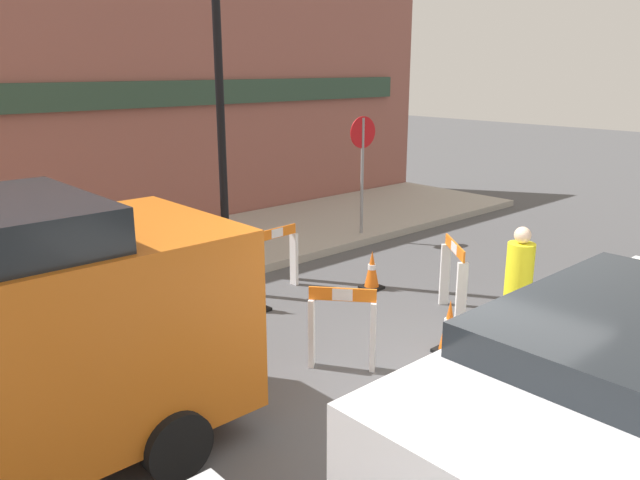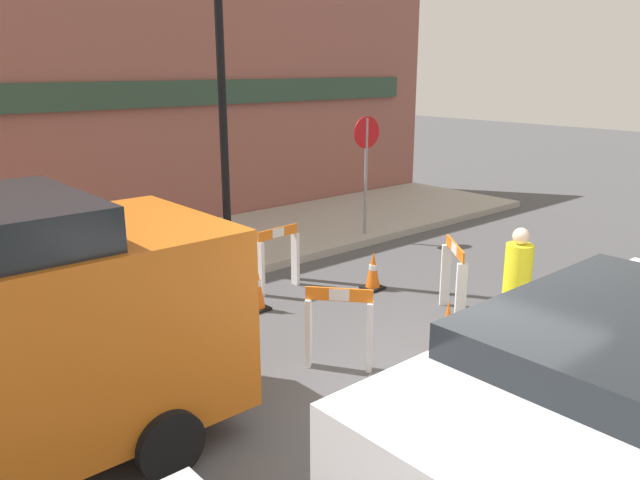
# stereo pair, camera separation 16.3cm
# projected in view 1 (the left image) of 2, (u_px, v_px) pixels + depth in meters

# --- Properties ---
(ground_plane) EXTENTS (60.00, 60.00, 0.00)m
(ground_plane) POSITION_uv_depth(u_px,v_px,m) (433.00, 406.00, 6.31)
(ground_plane) COLOR #4C4C4F
(sidewalk_slab) EXTENTS (18.00, 3.42, 0.14)m
(sidewalk_slab) POSITION_uv_depth(u_px,v_px,m) (143.00, 262.00, 10.71)
(sidewalk_slab) COLOR #ADA89E
(sidewalk_slab) RESTS_ON ground_plane
(storefront_facade) EXTENTS (18.00, 0.22, 5.50)m
(storefront_facade) POSITION_uv_depth(u_px,v_px,m) (86.00, 99.00, 11.25)
(storefront_facade) COLOR #93564C
(storefront_facade) RESTS_ON ground_plane
(streetlamp_post) EXTENTS (0.44, 0.44, 6.11)m
(streetlamp_post) POSITION_uv_depth(u_px,v_px,m) (216.00, 18.00, 9.30)
(streetlamp_post) COLOR black
(streetlamp_post) RESTS_ON sidewalk_slab
(stop_sign) EXTENTS (0.60, 0.08, 2.27)m
(stop_sign) POSITION_uv_depth(u_px,v_px,m) (362.00, 156.00, 11.90)
(stop_sign) COLOR gray
(stop_sign) RESTS_ON sidewalk_slab
(barricade_0) EXTENTS (0.78, 0.19, 0.99)m
(barricade_0) POSITION_uv_depth(u_px,v_px,m) (277.00, 257.00, 9.44)
(barricade_0) COLOR white
(barricade_0) RESTS_ON ground_plane
(barricade_1) EXTENTS (0.58, 0.66, 0.96)m
(barricade_1) POSITION_uv_depth(u_px,v_px,m) (342.00, 326.00, 6.97)
(barricade_1) COLOR white
(barricade_1) RESTS_ON ground_plane
(barricade_2) EXTENTS (0.68, 0.79, 1.05)m
(barricade_2) POSITION_uv_depth(u_px,v_px,m) (453.00, 276.00, 8.45)
(barricade_2) COLOR white
(barricade_2) RESTS_ON ground_plane
(traffic_cone_0) EXTENTS (0.30, 0.30, 0.70)m
(traffic_cone_0) POSITION_uv_depth(u_px,v_px,m) (257.00, 288.00, 8.69)
(traffic_cone_0) COLOR black
(traffic_cone_0) RESTS_ON ground_plane
(traffic_cone_1) EXTENTS (0.30, 0.30, 0.67)m
(traffic_cone_1) POSITION_uv_depth(u_px,v_px,m) (449.00, 327.00, 7.41)
(traffic_cone_1) COLOR black
(traffic_cone_1) RESTS_ON ground_plane
(traffic_cone_2) EXTENTS (0.30, 0.30, 0.61)m
(traffic_cone_2) POSITION_uv_depth(u_px,v_px,m) (372.00, 270.00, 9.57)
(traffic_cone_2) COLOR black
(traffic_cone_2) RESTS_ON ground_plane
(person_worker) EXTENTS (0.38, 0.38, 1.59)m
(person_worker) POSITION_uv_depth(u_px,v_px,m) (518.00, 289.00, 7.13)
(person_worker) COLOR #33333D
(person_worker) RESTS_ON ground_plane
(parked_car_1) EXTENTS (4.39, 2.03, 1.67)m
(parked_car_1) POSITION_uv_depth(u_px,v_px,m) (634.00, 404.00, 4.53)
(parked_car_1) COLOR silver
(parked_car_1) RESTS_ON ground_plane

